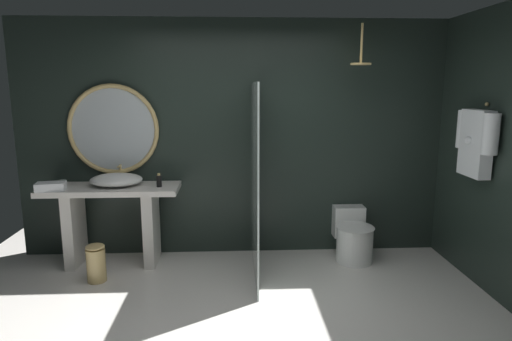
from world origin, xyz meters
name	(u,v)px	position (x,y,z in m)	size (l,w,h in m)	color
ground_plane	(240,341)	(0.00, 0.00, 0.00)	(5.76, 5.76, 0.00)	silver
back_wall_panel	(237,139)	(0.00, 1.90, 1.30)	(4.80, 0.10, 2.60)	#1E2823
side_wall_right	(501,153)	(2.35, 0.76, 1.30)	(0.10, 2.47, 2.60)	#1E2823
vanity_counter	(112,214)	(-1.33, 1.57, 0.55)	(1.42, 0.52, 0.85)	silver
vessel_sink	(116,180)	(-1.28, 1.60, 0.91)	(0.54, 0.45, 0.19)	white
tumbler_cup	(63,184)	(-1.80, 1.51, 0.89)	(0.08, 0.08, 0.09)	silver
soap_dispenser	(159,181)	(-0.82, 1.53, 0.91)	(0.06, 0.06, 0.14)	black
round_wall_mirror	(113,130)	(-1.33, 1.81, 1.42)	(0.98, 0.05, 0.98)	tan
shower_glass_panel	(255,181)	(0.17, 1.23, 0.96)	(0.02, 1.24, 1.92)	silver
rain_shower_head	(361,60)	(1.26, 1.50, 2.14)	(0.21, 0.21, 0.41)	tan
hanging_bathrobe	(476,139)	(2.21, 0.93, 1.40)	(0.20, 0.59, 0.69)	tan
toilet	(353,237)	(1.27, 1.55, 0.25)	(0.41, 0.62, 0.54)	white
waste_bin	(96,262)	(-1.39, 1.11, 0.19)	(0.18, 0.18, 0.38)	tan
folded_hand_towel	(51,187)	(-1.88, 1.41, 0.89)	(0.28, 0.17, 0.08)	white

